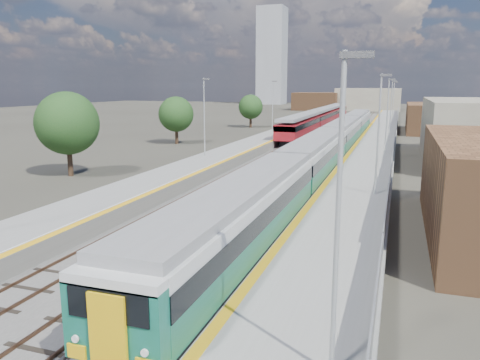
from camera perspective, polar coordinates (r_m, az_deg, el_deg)
The scene contains 11 objects.
ground at distance 59.25m, azimuth 11.03°, elevation 3.66°, with size 320.00×320.00×0.00m, color #47443A.
ballast_bed at distance 62.03m, azimuth 9.28°, elevation 4.09°, with size 10.50×155.00×0.06m, color #565451.
tracks at distance 63.57m, azimuth 10.07°, elevation 4.31°, with size 8.96×160.00×0.17m.
platform_right at distance 61.20m, azimuth 16.28°, elevation 4.16°, with size 4.70×155.00×8.52m.
platform_left at distance 63.41m, azimuth 3.21°, elevation 4.83°, with size 4.30×155.00×8.52m.
buildings at distance 149.11m, azimuth 8.90°, elevation 12.42°, with size 72.00×185.50×40.00m.
green_train at distance 48.28m, azimuth 11.15°, elevation 4.52°, with size 2.79×77.69×3.07m.
red_train at distance 86.16m, azimuth 9.88°, elevation 7.49°, with size 2.84×57.60×3.58m.
tree_a at distance 43.07m, azimuth -20.31°, elevation 6.50°, with size 5.41×5.41×7.33m.
tree_b at distance 64.04m, azimuth -7.80°, elevation 7.95°, with size 4.71×4.71×6.39m.
tree_c at distance 88.89m, azimuth 1.31°, elevation 8.90°, with size 4.54×4.54×6.16m.
Camera 1 is at (7.75, -8.22, 7.79)m, focal length 35.00 mm.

